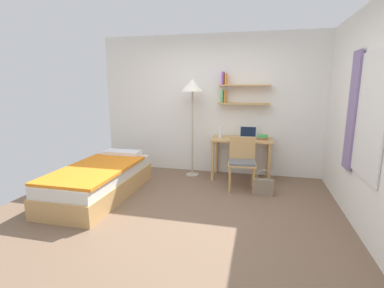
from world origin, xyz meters
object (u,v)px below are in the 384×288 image
(desk, at_px, (242,146))
(handbag, at_px, (263,186))
(standing_lamp, at_px, (192,90))
(desk_chair, at_px, (242,160))
(water_bottle, at_px, (220,132))
(laptop, at_px, (248,135))
(book_stack, at_px, (263,137))
(bed, at_px, (100,181))

(desk, bearing_deg, handbag, -61.67)
(standing_lamp, bearing_deg, handbag, -28.20)
(desk_chair, bearing_deg, water_bottle, 130.14)
(laptop, bearing_deg, desk, -151.81)
(book_stack, distance_m, handbag, 0.99)
(desk_chair, relative_size, handbag, 2.06)
(desk, distance_m, handbag, 0.95)
(desk_chair, xyz_separation_m, water_bottle, (-0.43, 0.51, 0.38))
(book_stack, bearing_deg, laptop, 174.22)
(handbag, bearing_deg, desk_chair, 148.21)
(water_bottle, bearing_deg, desk, 0.33)
(desk_chair, bearing_deg, bed, -158.37)
(bed, relative_size, handbag, 4.83)
(water_bottle, bearing_deg, bed, -141.09)
(desk, height_order, standing_lamp, standing_lamp)
(desk, distance_m, desk_chair, 0.53)
(desk_chair, distance_m, laptop, 0.65)
(desk, height_order, water_bottle, water_bottle)
(desk_chair, bearing_deg, laptop, 84.29)
(desk, xyz_separation_m, handbag, (0.39, -0.73, -0.47))
(laptop, bearing_deg, bed, -146.98)
(handbag, bearing_deg, water_bottle, 137.01)
(desk_chair, xyz_separation_m, handbag, (0.35, -0.22, -0.33))
(standing_lamp, bearing_deg, water_bottle, 3.74)
(desk_chair, distance_m, standing_lamp, 1.54)
(laptop, bearing_deg, standing_lamp, -174.88)
(desk_chair, xyz_separation_m, book_stack, (0.31, 0.54, 0.31))
(desk, height_order, laptop, laptop)
(bed, bearing_deg, desk_chair, 21.63)
(laptop, relative_size, handbag, 0.75)
(bed, xyz_separation_m, book_stack, (2.40, 1.37, 0.54))
(water_bottle, bearing_deg, handbag, -42.99)
(book_stack, xyz_separation_m, handbag, (0.04, -0.76, -0.64))
(standing_lamp, relative_size, book_stack, 8.66)
(desk_chair, height_order, water_bottle, water_bottle)
(bed, relative_size, desk, 1.85)
(handbag, bearing_deg, book_stack, 92.85)
(desk_chair, relative_size, laptop, 2.77)
(laptop, height_order, handbag, laptop)
(standing_lamp, bearing_deg, bed, -131.26)
(laptop, distance_m, handbag, 1.06)
(bed, xyz_separation_m, desk_chair, (2.09, 0.83, 0.24))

